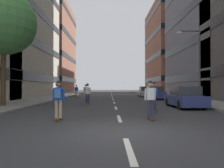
# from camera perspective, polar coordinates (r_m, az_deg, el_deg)

# --- Properties ---
(ground_plane) EXTENTS (134.20, 134.20, 0.00)m
(ground_plane) POSITION_cam_1_polar(r_m,az_deg,el_deg) (29.55, 0.13, -3.61)
(ground_plane) COLOR #333335
(sidewalk_left) EXTENTS (3.97, 61.51, 0.14)m
(sidewalk_left) POSITION_cam_1_polar(r_m,az_deg,el_deg) (33.23, -14.14, -3.14)
(sidewalk_left) COLOR gray
(sidewalk_left) RESTS_ON ground_plane
(sidewalk_right) EXTENTS (3.97, 61.51, 0.14)m
(sidewalk_right) POSITION_cam_1_polar(r_m,az_deg,el_deg) (33.46, 14.15, -3.13)
(sidewalk_right) COLOR gray
(sidewalk_right) RESTS_ON ground_plane
(lane_markings) EXTENTS (0.16, 52.20, 0.01)m
(lane_markings) POSITION_cam_1_polar(r_m,az_deg,el_deg) (30.18, 0.12, -3.54)
(lane_markings) COLOR silver
(lane_markings) RESTS_ON ground_plane
(building_left_mid) EXTENTS (12.58, 20.76, 18.28)m
(building_left_mid) POSITION_cam_1_polar(r_m,az_deg,el_deg) (35.95, -27.61, 11.80)
(building_left_mid) COLOR #B2A893
(building_left_mid) RESTS_ON ground_plane
(building_left_far) EXTENTS (12.58, 18.55, 21.20)m
(building_left_far) POSITION_cam_1_polar(r_m,az_deg,el_deg) (56.37, -17.35, 8.72)
(building_left_far) COLOR brown
(building_left_far) RESTS_ON ground_plane
(building_right_far) EXTENTS (12.58, 19.72, 21.41)m
(building_right_far) POSITION_cam_1_polar(r_m,az_deg,el_deg) (56.66, 16.69, 8.78)
(building_right_far) COLOR brown
(building_right_far) RESTS_ON ground_plane
(parked_car_near) EXTENTS (1.82, 4.40, 1.52)m
(parked_car_near) POSITION_cam_1_polar(r_m,az_deg,el_deg) (26.23, 11.17, -2.43)
(parked_car_near) COLOR navy
(parked_car_near) RESTS_ON ground_plane
(parked_car_mid) EXTENTS (1.82, 4.40, 1.52)m
(parked_car_mid) POSITION_cam_1_polar(r_m,az_deg,el_deg) (32.65, 8.79, -2.09)
(parked_car_mid) COLOR #B2B7BF
(parked_car_mid) RESTS_ON ground_plane
(parked_car_far) EXTENTS (1.82, 4.40, 1.52)m
(parked_car_far) POSITION_cam_1_polar(r_m,az_deg,el_deg) (16.36, 18.64, -3.47)
(parked_car_far) COLOR navy
(parked_car_far) RESTS_ON ground_plane
(street_tree_near) EXTENTS (4.68, 4.68, 8.36)m
(street_tree_near) POSITION_cam_1_polar(r_m,az_deg,el_deg) (18.05, -26.75, 14.27)
(street_tree_near) COLOR #4C3823
(street_tree_near) RESTS_ON sidewalk_left
(streetlamp_right) EXTENTS (2.13, 0.30, 6.50)m
(streetlamp_right) POSITION_cam_1_polar(r_m,az_deg,el_deg) (21.08, 21.23, 6.53)
(streetlamp_right) COLOR #3F3F44
(streetlamp_right) RESTS_ON sidewalk_right
(skater_0) EXTENTS (0.53, 0.90, 1.78)m
(skater_0) POSITION_cam_1_polar(r_m,az_deg,el_deg) (10.04, 10.12, -3.64)
(skater_0) COLOR brown
(skater_0) RESTS_ON ground_plane
(skater_1) EXTENTS (0.53, 0.90, 1.78)m
(skater_1) POSITION_cam_1_polar(r_m,az_deg,el_deg) (28.70, -7.03, -1.66)
(skater_1) COLOR brown
(skater_1) RESTS_ON ground_plane
(skater_2) EXTENTS (0.55, 0.92, 1.78)m
(skater_2) POSITION_cam_1_polar(r_m,az_deg,el_deg) (16.61, -14.38, -2.46)
(skater_2) COLOR brown
(skater_2) RESTS_ON ground_plane
(skater_3) EXTENTS (0.55, 0.91, 1.78)m
(skater_3) POSITION_cam_1_polar(r_m,az_deg,el_deg) (30.90, -9.43, -1.64)
(skater_3) COLOR brown
(skater_3) RESTS_ON ground_plane
(skater_4) EXTENTS (0.57, 0.92, 1.78)m
(skater_4) POSITION_cam_1_polar(r_m,az_deg,el_deg) (18.20, -6.50, -2.32)
(skater_4) COLOR brown
(skater_4) RESTS_ON ground_plane
(skater_5) EXTENTS (0.56, 0.92, 1.78)m
(skater_5) POSITION_cam_1_polar(r_m,az_deg,el_deg) (13.19, 10.91, -2.93)
(skater_5) COLOR brown
(skater_5) RESTS_ON ground_plane
(skater_6) EXTENTS (0.54, 0.91, 1.78)m
(skater_6) POSITION_cam_1_polar(r_m,az_deg,el_deg) (9.94, -14.00, -3.48)
(skater_6) COLOR brown
(skater_6) RESTS_ON ground_plane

